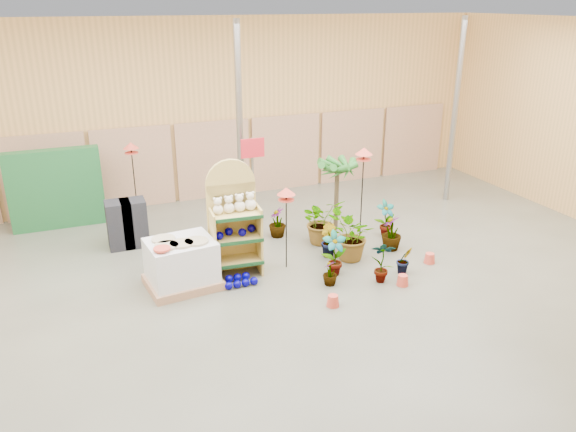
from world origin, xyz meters
name	(u,v)px	position (x,y,z in m)	size (l,w,h in m)	color
room	(284,164)	(0.00, 0.91, 2.21)	(15.20, 12.10, 4.70)	#4E4E42
display_shelf	(233,223)	(-0.76, 1.57, 1.00)	(0.95, 0.64, 2.18)	tan
teddy_bears	(236,205)	(-0.73, 1.47, 1.38)	(0.81, 0.21, 0.35)	beige
gazing_balls_shelf	(236,232)	(-0.76, 1.45, 0.86)	(0.80, 0.27, 0.15)	#030077
gazing_balls_floor	(240,281)	(-0.84, 1.01, 0.07)	(0.63, 0.39, 0.15)	#030077
pallet_stack	(182,264)	(-1.81, 1.34, 0.44)	(1.35, 1.17, 0.92)	#996F52
charcoal_planters	(127,224)	(-2.49, 3.52, 0.50)	(0.80, 0.50, 1.00)	black
trellis_stock	(56,189)	(-3.80, 5.20, 0.90)	(2.00, 0.30, 1.80)	#195427
offer_sign	(253,168)	(0.10, 2.98, 1.57)	(0.50, 0.08, 2.20)	gray
bird_table_front	(286,194)	(0.21, 1.36, 1.50)	(0.34, 0.34, 1.62)	black
bird_table_right	(364,155)	(1.98, 1.68, 1.98)	(0.34, 0.34, 2.13)	black
bird_table_back	(131,148)	(-2.13, 4.78, 1.77)	(0.34, 0.34, 1.91)	black
palm	(337,166)	(1.95, 2.74, 1.47)	(0.70, 0.70, 1.73)	#423621
potted_plant_0	(335,254)	(0.93, 0.73, 0.43)	(0.46, 0.31, 0.87)	#23611F
potted_plant_2	(351,236)	(1.51, 1.18, 0.51)	(0.93, 0.80, 1.03)	#23611F
potted_plant_3	(391,232)	(2.52, 1.34, 0.38)	(0.42, 0.42, 0.75)	#23611F
potted_plant_4	(385,219)	(2.77, 1.99, 0.41)	(0.43, 0.29, 0.82)	#23611F
potted_plant_5	(328,241)	(1.17, 1.53, 0.34)	(0.37, 0.30, 0.67)	#23611F
potted_plant_6	(322,221)	(1.34, 2.19, 0.49)	(0.89, 0.77, 0.99)	#23611F
potted_plant_7	(330,273)	(0.69, 0.41, 0.24)	(0.27, 0.27, 0.48)	#23611F
potted_plant_8	(382,261)	(1.61, 0.16, 0.41)	(0.43, 0.29, 0.81)	#23611F
potted_plant_9	(404,260)	(2.18, 0.31, 0.27)	(0.30, 0.24, 0.54)	#23611F
potted_plant_11	(277,222)	(0.58, 2.84, 0.33)	(0.37, 0.37, 0.66)	#23611F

